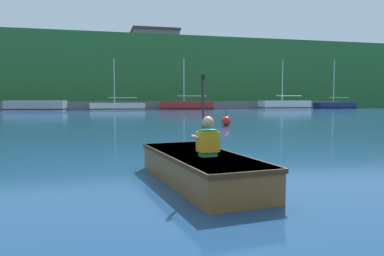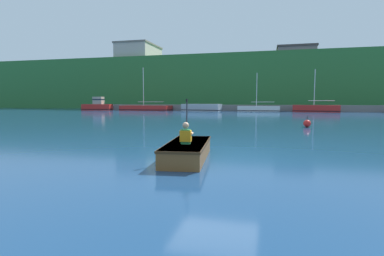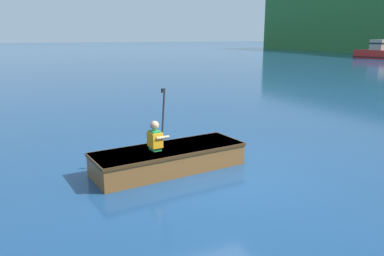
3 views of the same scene
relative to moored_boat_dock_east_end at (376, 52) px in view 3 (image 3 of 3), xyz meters
name	(u,v)px [view 3 (image 3 of 3)]	position (x,y,z in m)	size (l,w,h in m)	color
ground_plane	(219,174)	(25.43, -34.63, -0.74)	(300.00, 300.00, 0.00)	navy
moored_boat_dock_east_end	(376,52)	(0.00, 0.00, 0.00)	(4.91, 2.37, 2.18)	red
rowboat_foreground	(171,157)	(24.77, -35.37, -0.48)	(1.39, 3.19, 0.46)	brown
person_paddler	(155,137)	(24.81, -35.70, -0.02)	(0.38, 0.36, 1.18)	#267F3F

